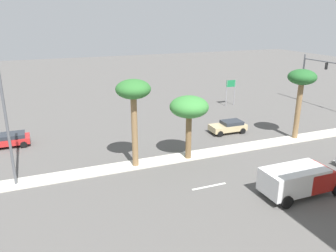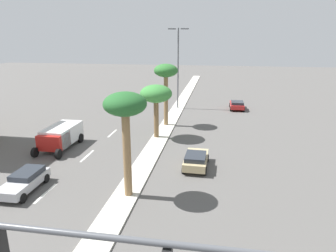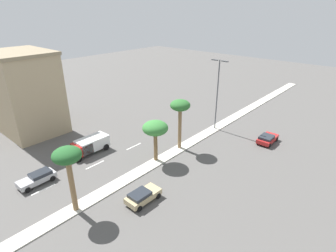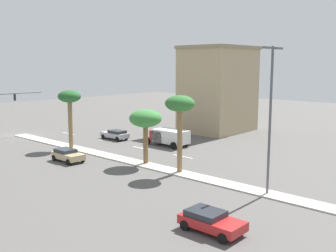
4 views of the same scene
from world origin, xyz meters
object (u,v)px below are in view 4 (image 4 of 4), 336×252
(palm_tree_leading, at_px, (180,108))
(street_lamp_trailing, at_px, (270,110))
(palm_tree_near, at_px, (70,100))
(sedan_silver_front, at_px, (115,134))
(sedan_tan_near, at_px, (68,155))
(commercial_building, at_px, (218,89))
(palm_tree_front, at_px, (145,120))
(box_truck, at_px, (168,136))
(sedan_red_far, at_px, (211,221))

(palm_tree_leading, distance_m, street_lamp_trailing, 9.30)
(palm_tree_near, relative_size, sedan_silver_front, 1.68)
(sedan_tan_near, relative_size, sedan_silver_front, 0.94)
(commercial_building, xyz_separation_m, sedan_silver_front, (15.28, -6.35, -5.78))
(palm_tree_front, height_order, street_lamp_trailing, street_lamp_trailing)
(palm_tree_leading, bearing_deg, palm_tree_near, -88.67)
(commercial_building, relative_size, palm_tree_near, 1.84)
(palm_tree_leading, bearing_deg, street_lamp_trailing, 88.95)
(palm_tree_near, relative_size, box_truck, 1.23)
(box_truck, bearing_deg, sedan_silver_front, -78.13)
(street_lamp_trailing, height_order, box_truck, street_lamp_trailing)
(commercial_building, xyz_separation_m, palm_tree_leading, (22.30, 11.27, -0.25))
(palm_tree_front, relative_size, sedan_silver_front, 1.33)
(sedan_silver_front, bearing_deg, commercial_building, 157.45)
(street_lamp_trailing, distance_m, sedan_tan_near, 22.35)
(palm_tree_near, relative_size, street_lamp_trailing, 0.61)
(palm_tree_front, height_order, palm_tree_leading, palm_tree_leading)
(street_lamp_trailing, xyz_separation_m, sedan_tan_near, (4.38, -21.07, -6.01))
(palm_tree_front, xyz_separation_m, sedan_tan_near, (4.76, -7.01, -3.94))
(palm_tree_front, bearing_deg, palm_tree_leading, 87.48)
(palm_tree_front, bearing_deg, commercial_building, -163.62)
(palm_tree_front, distance_m, sedan_red_far, 17.91)
(sedan_red_far, height_order, sedan_silver_front, sedan_silver_front)
(commercial_building, height_order, palm_tree_front, commercial_building)
(palm_tree_leading, bearing_deg, palm_tree_front, -92.52)
(sedan_red_far, bearing_deg, box_truck, -132.24)
(sedan_tan_near, height_order, box_truck, box_truck)
(sedan_silver_front, bearing_deg, sedan_red_far, 60.08)
(palm_tree_leading, xyz_separation_m, box_truck, (-8.75, -9.37, -5.04))
(box_truck, bearing_deg, palm_tree_leading, 46.95)
(street_lamp_trailing, xyz_separation_m, sedan_red_far, (8.76, 0.83, -6.02))
(sedan_silver_front, distance_m, box_truck, 8.44)
(sedan_red_far, bearing_deg, sedan_silver_front, -119.92)
(sedan_red_far, height_order, sedan_tan_near, sedan_tan_near)
(palm_tree_near, distance_m, sedan_tan_near, 8.62)
(commercial_building, bearing_deg, street_lamp_trailing, 42.44)
(sedan_silver_front, bearing_deg, palm_tree_front, 62.06)
(sedan_silver_front, xyz_separation_m, box_truck, (-1.73, 8.25, 0.49))
(palm_tree_front, height_order, box_truck, palm_tree_front)
(palm_tree_front, height_order, sedan_tan_near, palm_tree_front)
(palm_tree_leading, relative_size, sedan_silver_front, 1.73)
(palm_tree_leading, height_order, street_lamp_trailing, street_lamp_trailing)
(commercial_building, bearing_deg, palm_tree_leading, 26.81)
(palm_tree_leading, relative_size, box_truck, 1.27)
(sedan_red_far, xyz_separation_m, sedan_silver_front, (-15.95, -27.72, 0.02))
(commercial_building, bearing_deg, sedan_tan_near, -1.11)
(palm_tree_leading, relative_size, sedan_red_far, 1.80)
(sedan_red_far, distance_m, sedan_tan_near, 22.33)
(palm_tree_near, distance_m, palm_tree_leading, 17.20)
(commercial_building, bearing_deg, box_truck, 7.98)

